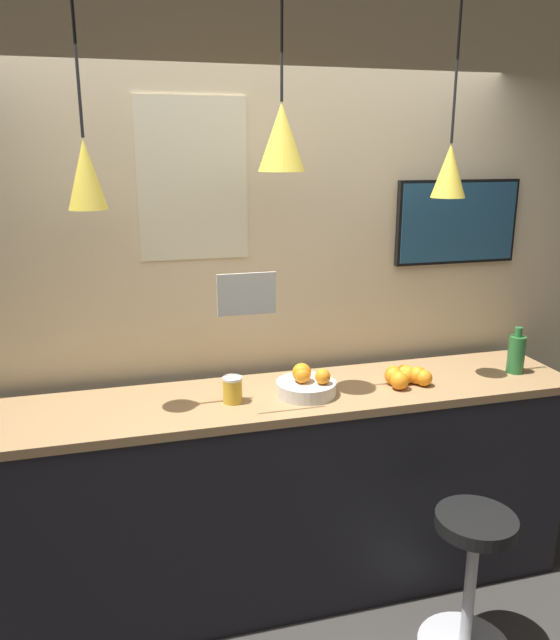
% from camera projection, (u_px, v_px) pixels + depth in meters
% --- Properties ---
extents(back_wall, '(8.00, 0.06, 2.90)m').
position_uv_depth(back_wall, '(259.00, 290.00, 3.11)').
color(back_wall, beige).
rests_on(back_wall, ground_plane).
extents(service_counter, '(2.86, 0.56, 1.05)m').
position_uv_depth(service_counter, '(280.00, 495.00, 3.00)').
color(service_counter, black).
rests_on(service_counter, ground_plane).
extents(bar_stool, '(0.41, 0.41, 0.66)m').
position_uv_depth(bar_stool, '(472.00, 565.00, 2.64)').
color(bar_stool, '#B7B7BC').
rests_on(bar_stool, ground_plane).
extents(fruit_bowl, '(0.27, 0.27, 0.15)m').
position_uv_depth(fruit_bowl, '(306.00, 385.00, 2.83)').
color(fruit_bowl, beige).
rests_on(fruit_bowl, service_counter).
extents(orange_pile, '(0.22, 0.20, 0.09)m').
position_uv_depth(orange_pile, '(407.00, 376.00, 2.96)').
color(orange_pile, orange).
rests_on(orange_pile, service_counter).
extents(juice_bottle, '(0.08, 0.08, 0.23)m').
position_uv_depth(juice_bottle, '(516.00, 353.00, 3.10)').
color(juice_bottle, '#286B33').
rests_on(juice_bottle, service_counter).
extents(spread_jar, '(0.09, 0.09, 0.12)m').
position_uv_depth(spread_jar, '(233.00, 390.00, 2.74)').
color(spread_jar, gold).
rests_on(spread_jar, service_counter).
extents(pendant_lamp_left, '(0.15, 0.15, 0.90)m').
position_uv_depth(pendant_lamp_left, '(86.00, 173.00, 2.37)').
color(pendant_lamp_left, black).
extents(pendant_lamp_middle, '(0.20, 0.20, 0.76)m').
position_uv_depth(pendant_lamp_middle, '(282.00, 137.00, 2.53)').
color(pendant_lamp_middle, black).
extents(pendant_lamp_right, '(0.15, 0.15, 0.88)m').
position_uv_depth(pendant_lamp_right, '(450.00, 170.00, 2.77)').
color(pendant_lamp_right, black).
extents(mounted_tv, '(0.68, 0.04, 0.43)m').
position_uv_depth(mounted_tv, '(457.00, 222.00, 3.25)').
color(mounted_tv, black).
extents(hanging_menu_board, '(0.24, 0.01, 0.17)m').
position_uv_depth(hanging_menu_board, '(247.00, 294.00, 2.49)').
color(hanging_menu_board, silver).
extents(wall_poster, '(0.51, 0.01, 0.73)m').
position_uv_depth(wall_poster, '(193.00, 180.00, 2.85)').
color(wall_poster, beige).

